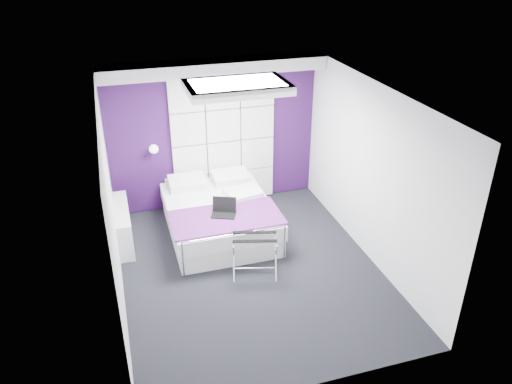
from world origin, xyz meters
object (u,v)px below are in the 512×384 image
at_px(nightstand, 179,183).
at_px(radiator, 123,225).
at_px(bed, 219,216).
at_px(wall_lamp, 153,148).
at_px(laptop, 223,210).
at_px(luggage_rack, 255,254).

bearing_deg(nightstand, radiator, -144.52).
relative_size(bed, nightstand, 4.43).
height_order(wall_lamp, laptop, wall_lamp).
height_order(wall_lamp, nightstand, wall_lamp).
bearing_deg(luggage_rack, radiator, 157.06).
relative_size(luggage_rack, laptop, 1.71).
distance_m(radiator, laptop, 1.61).
bearing_deg(radiator, laptop, -20.79).
xyz_separation_m(nightstand, laptop, (0.46, -1.28, 0.07)).
bearing_deg(wall_lamp, radiator, -130.10).
bearing_deg(nightstand, bed, -61.40).
xyz_separation_m(wall_lamp, luggage_rack, (1.09, -2.13, -0.92)).
height_order(radiator, laptop, laptop).
relative_size(nightstand, luggage_rack, 0.74).
distance_m(wall_lamp, luggage_rack, 2.56).
distance_m(bed, luggage_rack, 1.23).
distance_m(nightstand, laptop, 1.36).
bearing_deg(wall_lamp, nightstand, -6.17).
bearing_deg(wall_lamp, laptop, -57.77).
xyz_separation_m(bed, laptop, (-0.02, -0.39, 0.33)).
bearing_deg(nightstand, wall_lamp, 173.83).
xyz_separation_m(radiator, nightstand, (1.01, 0.72, 0.26)).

